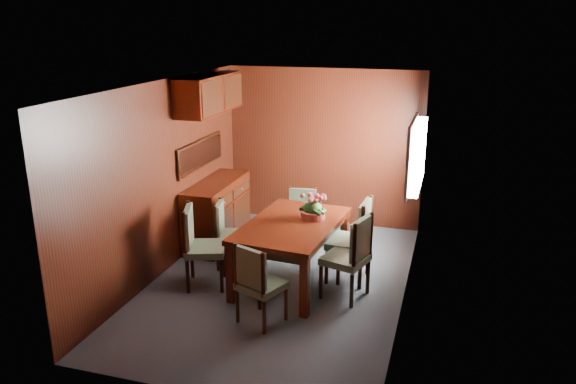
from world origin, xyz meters
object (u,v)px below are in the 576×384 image
(dining_table, at_px, (292,231))
(chair_left_near, at_px, (199,242))
(chair_head, at_px, (257,280))
(chair_right_near, at_px, (352,253))
(sideboard, at_px, (217,212))
(flower_centerpiece, at_px, (313,206))

(dining_table, xyz_separation_m, chair_left_near, (-1.03, -0.41, -0.10))
(chair_head, bearing_deg, chair_left_near, 167.77)
(dining_table, xyz_separation_m, chair_right_near, (0.77, -0.21, -0.10))
(sideboard, height_order, chair_left_near, chair_left_near)
(dining_table, height_order, chair_head, chair_head)
(chair_head, bearing_deg, dining_table, 108.41)
(chair_left_near, relative_size, chair_right_near, 1.00)
(dining_table, xyz_separation_m, chair_head, (-0.06, -1.07, -0.15))
(dining_table, height_order, flower_centerpiece, flower_centerpiece)
(dining_table, xyz_separation_m, flower_centerpiece, (0.20, 0.23, 0.26))
(dining_table, bearing_deg, chair_right_near, -10.29)
(dining_table, distance_m, flower_centerpiece, 0.40)
(chair_right_near, distance_m, chair_head, 1.20)
(chair_right_near, bearing_deg, chair_left_near, 112.93)
(chair_left_near, xyz_separation_m, chair_head, (0.97, -0.66, -0.06))
(chair_head, relative_size, flower_centerpiece, 2.83)
(sideboard, relative_size, chair_left_near, 1.39)
(sideboard, relative_size, flower_centerpiece, 4.37)
(flower_centerpiece, bearing_deg, sideboard, 156.15)
(sideboard, height_order, flower_centerpiece, flower_centerpiece)
(chair_left_near, height_order, flower_centerpiece, flower_centerpiece)
(chair_left_near, bearing_deg, chair_head, 37.01)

